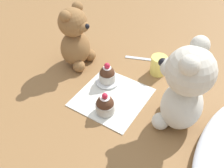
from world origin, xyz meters
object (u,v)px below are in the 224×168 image
object	(u,v)px
cupcake_near_cream_bear	(105,105)
saucer_plate	(107,81)
juice_glass	(158,65)
cupcake_near_tan_bear	(107,74)
teaspoon	(143,59)
teddy_bear_cream	(184,89)
teddy_bear_tan	(75,38)

from	to	relation	value
cupcake_near_cream_bear	saucer_plate	xyz separation A→B (m)	(-0.11, -0.06, -0.02)
juice_glass	cupcake_near_tan_bear	bearing A→B (deg)	-40.39
cupcake_near_cream_bear	saucer_plate	distance (m)	0.12
cupcake_near_cream_bear	juice_glass	distance (m)	0.24
juice_glass	teaspoon	size ratio (longest dim) A/B	0.51
saucer_plate	teaspoon	bearing A→B (deg)	167.69
cupcake_near_cream_bear	saucer_plate	bearing A→B (deg)	-149.62
saucer_plate	cupcake_near_tan_bear	size ratio (longest dim) A/B	1.08
teddy_bear_cream	cupcake_near_cream_bear	xyz separation A→B (m)	(0.08, -0.18, -0.10)
saucer_plate	juice_glass	world-z (taller)	juice_glass
cupcake_near_tan_bear	juice_glass	world-z (taller)	cupcake_near_tan_bear
cupcake_near_cream_bear	saucer_plate	size ratio (longest dim) A/B	0.92
teddy_bear_cream	cupcake_near_cream_bear	size ratio (longest dim) A/B	3.68
teddy_bear_tan	cupcake_near_tan_bear	distance (m)	0.16
teddy_bear_tan	juice_glass	distance (m)	0.28
teddy_bear_tan	teaspoon	size ratio (longest dim) A/B	1.69
teddy_bear_tan	cupcake_near_cream_bear	distance (m)	0.26
cupcake_near_cream_bear	saucer_plate	world-z (taller)	cupcake_near_cream_bear
cupcake_near_tan_bear	teaspoon	xyz separation A→B (m)	(-0.17, 0.04, -0.03)
teddy_bear_tan	teaspoon	bearing A→B (deg)	-56.93
cupcake_near_tan_bear	teddy_bear_tan	bearing A→B (deg)	-102.66
cupcake_near_cream_bear	juice_glass	world-z (taller)	cupcake_near_cream_bear
cupcake_near_cream_bear	teaspoon	distance (m)	0.28
saucer_plate	teaspoon	xyz separation A→B (m)	(-0.17, 0.04, -0.01)
teddy_bear_tan	cupcake_near_tan_bear	xyz separation A→B (m)	(0.03, 0.14, -0.06)
teddy_bear_tan	juice_glass	xyz separation A→B (m)	(-0.10, 0.26, -0.07)
saucer_plate	cupcake_near_tan_bear	distance (m)	0.03
saucer_plate	cupcake_near_cream_bear	bearing A→B (deg)	30.38
teaspoon	teddy_bear_cream	bearing A→B (deg)	115.17
cupcake_near_cream_bear	cupcake_near_tan_bear	xyz separation A→B (m)	(-0.11, -0.06, 0.01)
teddy_bear_cream	cupcake_near_cream_bear	bearing A→B (deg)	-70.92
cupcake_near_cream_bear	teaspoon	xyz separation A→B (m)	(-0.28, -0.02, -0.03)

